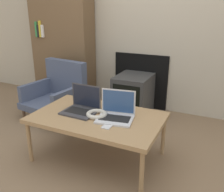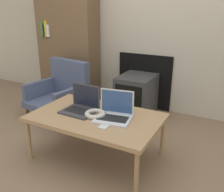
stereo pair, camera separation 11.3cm
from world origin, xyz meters
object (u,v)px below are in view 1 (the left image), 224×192
object	(u,v)px
laptop_left	(82,106)
tv	(133,95)
laptop_right	(116,113)
headphones	(97,114)
armchair	(58,91)
phone	(109,125)

from	to	relation	value
laptop_left	tv	xyz separation A→B (m)	(0.10, 1.08, -0.22)
laptop_right	headphones	xyz separation A→B (m)	(-0.17, -0.04, -0.03)
headphones	armchair	size ratio (longest dim) A/B	0.27
phone	armchair	distance (m)	1.35
laptop_right	tv	world-z (taller)	laptop_right
laptop_left	phone	world-z (taller)	laptop_left
laptop_right	laptop_left	bearing A→B (deg)	170.07
laptop_left	armchair	size ratio (longest dim) A/B	0.44
headphones	armchair	bearing A→B (deg)	144.01
laptop_right	armchair	distance (m)	1.27
tv	armchair	distance (m)	0.96
laptop_left	headphones	size ratio (longest dim) A/B	1.66
laptop_left	headphones	world-z (taller)	laptop_left
laptop_left	headphones	bearing A→B (deg)	-11.58
tv	laptop_right	bearing A→B (deg)	-77.26
phone	laptop_left	bearing A→B (deg)	154.93
phone	armchair	size ratio (longest dim) A/B	0.20
laptop_right	phone	world-z (taller)	laptop_right
headphones	tv	xyz separation A→B (m)	(-0.08, 1.12, -0.19)
phone	armchair	xyz separation A→B (m)	(-1.09, 0.79, -0.11)
headphones	phone	size ratio (longest dim) A/B	1.33
laptop_left	laptop_right	xyz separation A→B (m)	(0.34, -0.00, 0.00)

